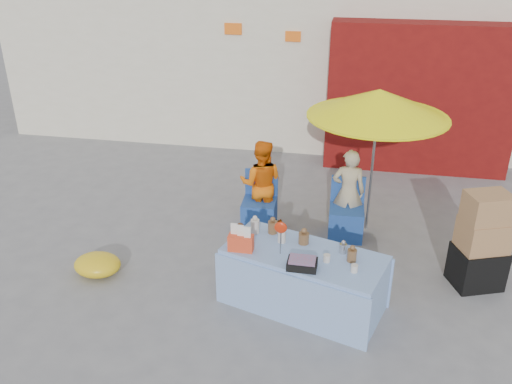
% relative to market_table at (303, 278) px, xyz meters
% --- Properties ---
extents(ground, '(80.00, 80.00, 0.00)m').
position_rel_market_table_xyz_m(ground, '(-0.67, 0.24, -0.36)').
color(ground, slate).
rests_on(ground, ground).
extents(market_table, '(2.01, 1.37, 1.11)m').
position_rel_market_table_xyz_m(market_table, '(0.00, 0.00, 0.00)').
color(market_table, '#7E92C9').
rests_on(market_table, ground).
extents(chair_left, '(0.50, 0.49, 0.85)m').
position_rel_market_table_xyz_m(chair_left, '(-0.82, 1.69, -0.11)').
color(chair_left, '#21489B').
rests_on(chair_left, ground).
extents(chair_right, '(0.50, 0.49, 0.85)m').
position_rel_market_table_xyz_m(chair_right, '(0.43, 1.69, -0.11)').
color(chair_right, '#21489B').
rests_on(chair_right, ground).
extents(vendor_orange, '(0.66, 0.52, 1.32)m').
position_rel_market_table_xyz_m(vendor_orange, '(-0.82, 1.82, 0.30)').
color(vendor_orange, orange).
rests_on(vendor_orange, ground).
extents(vendor_beige, '(0.47, 0.32, 1.27)m').
position_rel_market_table_xyz_m(vendor_beige, '(0.43, 1.82, 0.27)').
color(vendor_beige, tan).
rests_on(vendor_beige, ground).
extents(umbrella, '(1.90, 1.90, 2.09)m').
position_rel_market_table_xyz_m(umbrella, '(0.73, 1.97, 1.53)').
color(umbrella, gray).
rests_on(umbrella, ground).
extents(box_stack, '(0.69, 0.63, 1.25)m').
position_rel_market_table_xyz_m(box_stack, '(2.05, 0.80, 0.21)').
color(box_stack, black).
rests_on(box_stack, ground).
extents(tarp_bundle, '(0.75, 0.69, 0.27)m').
position_rel_market_table_xyz_m(tarp_bundle, '(-2.62, 0.14, -0.23)').
color(tarp_bundle, yellow).
rests_on(tarp_bundle, ground).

